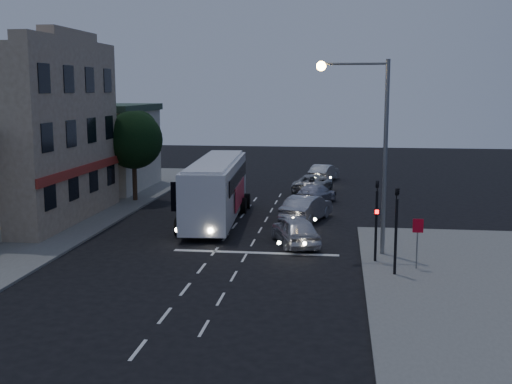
# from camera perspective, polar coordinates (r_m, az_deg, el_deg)

# --- Properties ---
(ground) EXTENTS (120.00, 120.00, 0.00)m
(ground) POSITION_cam_1_polar(r_m,az_deg,el_deg) (29.37, -4.45, -6.25)
(ground) COLOR black
(sidewalk_far) EXTENTS (12.00, 50.00, 0.12)m
(sidewalk_far) POSITION_cam_1_polar(r_m,az_deg,el_deg) (41.13, -20.09, -2.25)
(sidewalk_far) COLOR slate
(sidewalk_far) RESTS_ON ground
(road_markings) EXTENTS (8.00, 30.55, 0.01)m
(road_markings) POSITION_cam_1_polar(r_m,az_deg,el_deg) (32.30, -1.00, -4.80)
(road_markings) COLOR silver
(road_markings) RESTS_ON ground
(tour_bus) EXTENTS (3.24, 12.13, 3.68)m
(tour_bus) POSITION_cam_1_polar(r_m,az_deg,el_deg) (38.06, -3.56, 0.37)
(tour_bus) COLOR silver
(tour_bus) RESTS_ON ground
(car_suv) EXTENTS (3.07, 4.71, 1.49)m
(car_suv) POSITION_cam_1_polar(r_m,az_deg,el_deg) (32.34, 3.50, -3.45)
(car_suv) COLOR silver
(car_suv) RESTS_ON ground
(car_sedan_a) EXTENTS (3.05, 5.04, 1.57)m
(car_sedan_a) POSITION_cam_1_polar(r_m,az_deg,el_deg) (38.18, 4.51, -1.46)
(car_sedan_a) COLOR #9B9AA1
(car_sedan_a) RESTS_ON ground
(car_sedan_b) EXTENTS (3.16, 4.99, 1.35)m
(car_sedan_b) POSITION_cam_1_polar(r_m,az_deg,el_deg) (43.97, 5.30, -0.21)
(car_sedan_b) COLOR #A5A5B4
(car_sedan_b) RESTS_ON ground
(car_sedan_c) EXTENTS (3.23, 5.41, 1.41)m
(car_sedan_c) POSITION_cam_1_polar(r_m,az_deg,el_deg) (48.94, 5.12, 0.78)
(car_sedan_c) COLOR #A09FA0
(car_sedan_c) RESTS_ON ground
(car_extra) EXTENTS (2.63, 4.65, 1.45)m
(car_extra) POSITION_cam_1_polar(r_m,az_deg,el_deg) (55.00, 6.05, 1.71)
(car_extra) COLOR silver
(car_extra) RESTS_ON ground
(traffic_signal_main) EXTENTS (0.25, 0.35, 4.10)m
(traffic_signal_main) POSITION_cam_1_polar(r_m,az_deg,el_deg) (29.03, 10.67, -1.67)
(traffic_signal_main) COLOR black
(traffic_signal_main) RESTS_ON sidewalk_near
(traffic_signal_side) EXTENTS (0.18, 0.15, 4.10)m
(traffic_signal_side) POSITION_cam_1_polar(r_m,az_deg,el_deg) (27.14, 12.37, -2.47)
(traffic_signal_side) COLOR black
(traffic_signal_side) RESTS_ON sidewalk_near
(regulatory_sign) EXTENTS (0.45, 0.12, 2.20)m
(regulatory_sign) POSITION_cam_1_polar(r_m,az_deg,el_deg) (28.35, 14.17, -3.74)
(regulatory_sign) COLOR slate
(regulatory_sign) RESTS_ON sidewalk_near
(streetlight) EXTENTS (3.32, 0.44, 9.00)m
(streetlight) POSITION_cam_1_polar(r_m,az_deg,el_deg) (30.00, 10.22, 5.08)
(streetlight) COLOR slate
(streetlight) RESTS_ON sidewalk_near
(main_building) EXTENTS (10.12, 12.00, 11.00)m
(main_building) POSITION_cam_1_polar(r_m,az_deg,el_deg) (40.94, -21.68, 4.82)
(main_building) COLOR #8A745C
(main_building) RESTS_ON sidewalk_far
(low_building_north) EXTENTS (9.40, 9.40, 6.50)m
(low_building_north) POSITION_cam_1_polar(r_m,az_deg,el_deg) (51.68, -14.67, 3.96)
(low_building_north) COLOR #BDB8A4
(low_building_north) RESTS_ON sidewalk_far
(street_tree) EXTENTS (4.00, 4.00, 6.20)m
(street_tree) POSITION_cam_1_polar(r_m,az_deg,el_deg) (45.11, -10.84, 4.80)
(street_tree) COLOR black
(street_tree) RESTS_ON sidewalk_far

